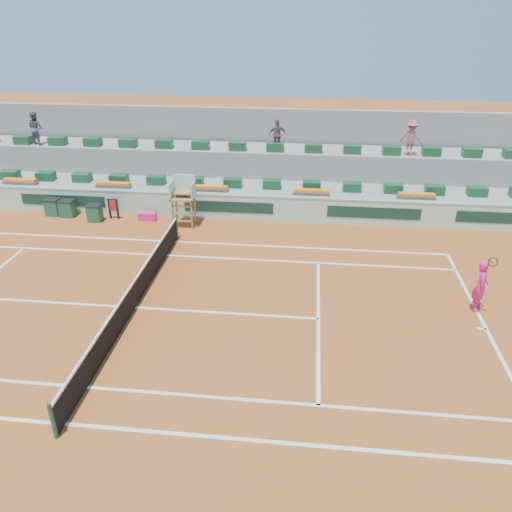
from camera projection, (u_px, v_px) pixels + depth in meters
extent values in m
plane|color=brown|center=(135.00, 308.00, 17.51)|extent=(90.00, 90.00, 0.00)
cube|color=gray|center=(199.00, 191.00, 26.74)|extent=(36.00, 4.00, 1.20)
cube|color=gray|center=(204.00, 169.00, 27.84)|extent=(36.00, 2.40, 2.60)
cube|color=gray|center=(209.00, 146.00, 28.85)|extent=(36.00, 0.40, 4.40)
cube|color=#EF1F8A|center=(147.00, 216.00, 24.55)|extent=(0.87, 0.39, 0.39)
imported|color=#4F4E5C|center=(36.00, 128.00, 27.26)|extent=(1.05, 0.95, 1.76)
imported|color=#714B55|center=(277.00, 135.00, 26.15)|extent=(1.03, 0.66, 1.62)
imported|color=#A5525C|center=(411.00, 138.00, 25.22)|extent=(1.33, 1.09, 1.79)
cube|color=white|center=(486.00, 329.00, 16.34)|extent=(0.12, 10.97, 0.01)
cube|color=white|center=(65.00, 424.00, 12.64)|extent=(23.77, 0.12, 0.01)
cube|color=white|center=(175.00, 242.00, 22.38)|extent=(23.77, 0.12, 0.01)
cube|color=white|center=(87.00, 387.00, 13.86)|extent=(23.77, 0.12, 0.01)
cube|color=white|center=(167.00, 255.00, 21.16)|extent=(23.77, 0.12, 0.01)
cube|color=white|center=(318.00, 319.00, 16.88)|extent=(0.12, 8.23, 0.01)
cube|color=white|center=(135.00, 307.00, 17.51)|extent=(12.80, 0.12, 0.01)
cube|color=white|center=(482.00, 329.00, 16.36)|extent=(0.30, 0.12, 0.01)
cube|color=black|center=(134.00, 296.00, 17.31)|extent=(0.03, 11.87, 0.92)
cube|color=white|center=(132.00, 284.00, 17.08)|extent=(0.06, 11.87, 0.07)
cylinder|color=#1D4531|center=(53.00, 421.00, 12.00)|extent=(0.10, 0.10, 1.10)
cylinder|color=#1D4531|center=(177.00, 227.00, 22.53)|extent=(0.10, 0.10, 1.10)
cube|color=#AAD6C0|center=(189.00, 205.00, 24.78)|extent=(36.00, 0.30, 1.20)
cube|color=#7AA493|center=(189.00, 193.00, 24.50)|extent=(36.00, 0.34, 0.06)
cube|color=#123228|center=(63.00, 200.00, 25.26)|extent=(4.40, 0.02, 0.56)
cube|color=#123228|center=(229.00, 207.00, 24.42)|extent=(4.40, 0.02, 0.56)
cube|color=#123228|center=(374.00, 213.00, 23.74)|extent=(4.40, 0.02, 0.56)
cube|color=#123228|center=(505.00, 218.00, 23.15)|extent=(4.40, 0.02, 0.56)
cube|color=olive|center=(173.00, 214.00, 23.51)|extent=(0.08, 0.08, 1.35)
cube|color=olive|center=(192.00, 215.00, 23.42)|extent=(0.08, 0.08, 1.35)
cube|color=olive|center=(177.00, 209.00, 24.13)|extent=(0.08, 0.08, 1.35)
cube|color=olive|center=(195.00, 210.00, 24.04)|extent=(0.08, 0.08, 1.35)
cube|color=olive|center=(183.00, 198.00, 23.45)|extent=(1.10, 0.90, 0.08)
cube|color=#AAD6C0|center=(184.00, 185.00, 23.56)|extent=(1.10, 0.08, 1.00)
cube|color=#AAD6C0|center=(172.00, 190.00, 23.34)|extent=(0.06, 0.90, 0.80)
cube|color=#AAD6C0|center=(193.00, 191.00, 23.24)|extent=(0.06, 0.90, 0.80)
cube|color=olive|center=(183.00, 192.00, 23.43)|extent=(0.80, 0.60, 0.08)
cube|color=olive|center=(183.00, 221.00, 23.61)|extent=(0.90, 0.08, 0.06)
cube|color=olive|center=(182.00, 213.00, 23.43)|extent=(0.90, 0.08, 0.06)
cube|color=olive|center=(182.00, 206.00, 23.27)|extent=(0.90, 0.08, 0.06)
cube|color=#174525|center=(10.00, 175.00, 26.55)|extent=(0.90, 0.60, 0.44)
cube|color=#174525|center=(46.00, 176.00, 26.35)|extent=(0.90, 0.60, 0.44)
cube|color=#174525|center=(82.00, 177.00, 26.16)|extent=(0.90, 0.60, 0.44)
cube|color=#174525|center=(119.00, 179.00, 25.96)|extent=(0.90, 0.60, 0.44)
cube|color=#174525|center=(156.00, 180.00, 25.76)|extent=(0.90, 0.60, 0.44)
cube|color=#174525|center=(194.00, 181.00, 25.57)|extent=(0.90, 0.60, 0.44)
cube|color=#174525|center=(233.00, 183.00, 25.37)|extent=(0.90, 0.60, 0.44)
cube|color=#174525|center=(272.00, 184.00, 25.18)|extent=(0.90, 0.60, 0.44)
cube|color=#174525|center=(312.00, 185.00, 24.98)|extent=(0.90, 0.60, 0.44)
cube|color=#174525|center=(352.00, 187.00, 24.78)|extent=(0.90, 0.60, 0.44)
cube|color=#174525|center=(393.00, 188.00, 24.59)|extent=(0.90, 0.60, 0.44)
cube|color=#174525|center=(435.00, 190.00, 24.39)|extent=(0.90, 0.60, 0.44)
cube|color=#174525|center=(477.00, 191.00, 24.19)|extent=(0.90, 0.60, 0.44)
cube|color=#174525|center=(23.00, 140.00, 27.61)|extent=(0.90, 0.60, 0.44)
cube|color=#174525|center=(58.00, 141.00, 27.41)|extent=(0.90, 0.60, 0.44)
cube|color=#174525|center=(93.00, 142.00, 27.21)|extent=(0.90, 0.60, 0.44)
cube|color=#174525|center=(128.00, 143.00, 27.02)|extent=(0.90, 0.60, 0.44)
cube|color=#174525|center=(164.00, 144.00, 26.82)|extent=(0.90, 0.60, 0.44)
cube|color=#174525|center=(201.00, 145.00, 26.62)|extent=(0.90, 0.60, 0.44)
cube|color=#174525|center=(238.00, 146.00, 26.43)|extent=(0.90, 0.60, 0.44)
cube|color=#174525|center=(275.00, 147.00, 26.23)|extent=(0.90, 0.60, 0.44)
cube|color=#174525|center=(313.00, 148.00, 26.03)|extent=(0.90, 0.60, 0.44)
cube|color=#174525|center=(352.00, 149.00, 25.84)|extent=(0.90, 0.60, 0.44)
cube|color=#174525|center=(391.00, 150.00, 25.64)|extent=(0.90, 0.60, 0.44)
cube|color=#174525|center=(431.00, 151.00, 25.45)|extent=(0.90, 0.60, 0.44)
cube|color=#174525|center=(472.00, 152.00, 25.25)|extent=(0.90, 0.60, 0.44)
cube|color=#505050|center=(21.00, 183.00, 25.81)|extent=(1.80, 0.36, 0.16)
cube|color=orange|center=(20.00, 180.00, 25.74)|extent=(1.70, 0.32, 0.12)
cube|color=#505050|center=(114.00, 186.00, 25.31)|extent=(1.80, 0.36, 0.16)
cube|color=orange|center=(113.00, 183.00, 25.25)|extent=(1.70, 0.32, 0.12)
cube|color=#505050|center=(211.00, 190.00, 24.82)|extent=(1.80, 0.36, 0.16)
cube|color=orange|center=(210.00, 187.00, 24.76)|extent=(1.70, 0.32, 0.12)
cube|color=#505050|center=(311.00, 193.00, 24.33)|extent=(1.80, 0.36, 0.16)
cube|color=orange|center=(311.00, 191.00, 24.27)|extent=(1.70, 0.32, 0.12)
cube|color=#505050|center=(416.00, 197.00, 23.84)|extent=(1.80, 0.36, 0.16)
cube|color=orange|center=(417.00, 194.00, 23.78)|extent=(1.70, 0.32, 0.12)
cube|color=#194D34|center=(95.00, 213.00, 24.35)|extent=(0.63, 0.54, 0.80)
cube|color=black|center=(94.00, 205.00, 24.16)|extent=(0.67, 0.58, 0.04)
cube|color=#194D34|center=(67.00, 209.00, 24.92)|extent=(0.70, 0.60, 0.80)
cube|color=black|center=(66.00, 201.00, 24.73)|extent=(0.75, 0.64, 0.04)
cube|color=#194D34|center=(53.00, 207.00, 25.08)|extent=(0.68, 0.59, 0.80)
cube|color=black|center=(52.00, 199.00, 24.89)|extent=(0.72, 0.63, 0.04)
cube|color=black|center=(110.00, 209.00, 24.61)|extent=(0.09, 0.09, 1.00)
cube|color=black|center=(117.00, 209.00, 24.57)|extent=(0.09, 0.09, 1.00)
cube|color=black|center=(112.00, 200.00, 24.36)|extent=(0.52, 0.07, 0.06)
cube|color=red|center=(113.00, 205.00, 24.48)|extent=(0.38, 0.03, 0.56)
imported|color=#EF1F8A|center=(481.00, 286.00, 17.00)|extent=(0.60, 0.78, 1.90)
cylinder|color=black|center=(490.00, 261.00, 16.24)|extent=(0.03, 0.35, 0.09)
torus|color=black|center=(493.00, 262.00, 16.01)|extent=(0.31, 0.08, 0.31)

